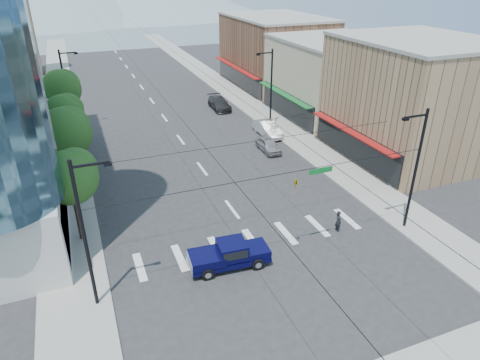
{
  "coord_description": "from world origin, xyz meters",
  "views": [
    {
      "loc": [
        -10.08,
        -21.05,
        17.25
      ],
      "look_at": [
        0.27,
        5.04,
        3.0
      ],
      "focal_mm": 32.0,
      "sensor_mm": 36.0,
      "label": 1
    }
  ],
  "objects": [
    {
      "name": "parked_car_far",
      "position": [
        7.6,
        30.92,
        0.76
      ],
      "size": [
        2.29,
        5.29,
        1.52
      ],
      "primitive_type": "imported",
      "rotation": [
        0.0,
        0.0,
        -0.03
      ],
      "color": "#29282B",
      "rests_on": "ground"
    },
    {
      "name": "sidewalk_left",
      "position": [
        -12.0,
        40.0,
        0.07
      ],
      "size": [
        4.0,
        120.0,
        0.15
      ],
      "primitive_type": "cube",
      "color": "gray",
      "rests_on": "ground"
    },
    {
      "name": "ground",
      "position": [
        0.0,
        0.0,
        0.0
      ],
      "size": [
        160.0,
        160.0,
        0.0
      ],
      "primitive_type": "plane",
      "color": "#28282B",
      "rests_on": "ground"
    },
    {
      "name": "parked_car_near",
      "position": [
        7.6,
        15.63,
        0.68
      ],
      "size": [
        1.7,
        4.05,
        1.37
      ],
      "primitive_type": "imported",
      "rotation": [
        0.0,
        0.0,
        -0.02
      ],
      "color": "#99999D",
      "rests_on": "ground"
    },
    {
      "name": "shop_far",
      "position": [
        20.0,
        40.0,
        5.0
      ],
      "size": [
        12.0,
        18.0,
        10.0
      ],
      "primitive_type": "cube",
      "color": "brown",
      "rests_on": "ground"
    },
    {
      "name": "sidewalk_right",
      "position": [
        12.0,
        40.0,
        0.07
      ],
      "size": [
        4.0,
        120.0,
        0.15
      ],
      "primitive_type": "cube",
      "color": "gray",
      "rests_on": "ground"
    },
    {
      "name": "clock_tower",
      "position": [
        -16.5,
        62.0,
        10.64
      ],
      "size": [
        4.8,
        4.8,
        20.4
      ],
      "color": "#8C6B4C",
      "rests_on": "ground"
    },
    {
      "name": "signal_rig",
      "position": [
        0.19,
        -1.0,
        4.64
      ],
      "size": [
        21.8,
        0.2,
        9.0
      ],
      "color": "black",
      "rests_on": "ground"
    },
    {
      "name": "tree_far",
      "position": [
        -11.07,
        27.1,
        5.59
      ],
      "size": [
        4.09,
        4.09,
        7.52
      ],
      "color": "black",
      "rests_on": "ground"
    },
    {
      "name": "pickup_truck",
      "position": [
        -2.67,
        -0.47,
        0.91
      ],
      "size": [
        5.29,
        2.31,
        1.75
      ],
      "rotation": [
        0.0,
        0.0,
        -0.07
      ],
      "color": "#070733",
      "rests_on": "ground"
    },
    {
      "name": "lamp_pole_nw",
      "position": [
        -10.67,
        30.0,
        4.94
      ],
      "size": [
        2.0,
        0.25,
        9.0
      ],
      "color": "black",
      "rests_on": "ground"
    },
    {
      "name": "pedestrian",
      "position": [
        6.0,
        0.42,
        0.82
      ],
      "size": [
        0.45,
        0.63,
        1.63
      ],
      "primitive_type": "imported",
      "rotation": [
        0.0,
        0.0,
        1.47
      ],
      "color": "black",
      "rests_on": "ground"
    },
    {
      "name": "tree_midnear",
      "position": [
        -11.07,
        13.1,
        5.59
      ],
      "size": [
        4.09,
        4.09,
        7.52
      ],
      "color": "black",
      "rests_on": "ground"
    },
    {
      "name": "tree_midfar",
      "position": [
        -11.07,
        20.1,
        4.99
      ],
      "size": [
        3.65,
        3.64,
        6.71
      ],
      "color": "black",
      "rests_on": "ground"
    },
    {
      "name": "shop_near",
      "position": [
        20.0,
        10.0,
        5.5
      ],
      "size": [
        12.0,
        14.0,
        11.0
      ],
      "primitive_type": "cube",
      "color": "#8C6B4C",
      "rests_on": "ground"
    },
    {
      "name": "shop_mid",
      "position": [
        20.0,
        24.0,
        4.5
      ],
      "size": [
        12.0,
        14.0,
        9.0
      ],
      "primitive_type": "cube",
      "color": "tan",
      "rests_on": "ground"
    },
    {
      "name": "lamp_pole_ne",
      "position": [
        10.67,
        22.0,
        4.94
      ],
      "size": [
        2.0,
        0.25,
        9.0
      ],
      "color": "black",
      "rests_on": "ground"
    },
    {
      "name": "tree_near",
      "position": [
        -11.07,
        6.1,
        4.99
      ],
      "size": [
        3.65,
        3.64,
        6.71
      ],
      "color": "black",
      "rests_on": "ground"
    },
    {
      "name": "parked_car_mid",
      "position": [
        9.4,
        19.69,
        0.8
      ],
      "size": [
        1.72,
        4.87,
        1.6
      ],
      "primitive_type": "imported",
      "rotation": [
        0.0,
        0.0,
        0.0
      ],
      "color": "silver",
      "rests_on": "ground"
    }
  ]
}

